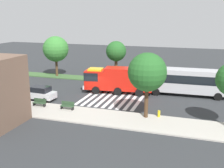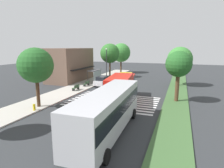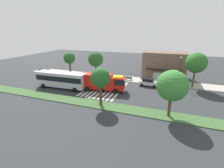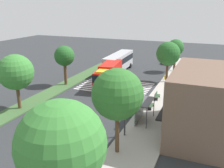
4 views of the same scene
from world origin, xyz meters
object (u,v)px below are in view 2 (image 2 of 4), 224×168
at_px(bench_near_shelter, 87,83).
at_px(median_tree_far_west, 179,65).
at_px(bench_west_of_shelter, 76,87).
at_px(street_lamp, 106,61).
at_px(sidewalk_tree_east, 110,53).
at_px(fire_hydrant, 34,107).
at_px(median_tree_west, 180,59).
at_px(bus_stop_shelter, 96,74).
at_px(transit_bus, 108,109).
at_px(sidewalk_tree_far_east, 121,53).
at_px(parked_car_mid, 103,81).
at_px(sidewalk_tree_west, 36,65).
at_px(fire_truck, 122,87).

distance_m(bench_near_shelter, median_tree_far_west, 16.95).
relative_size(bench_west_of_shelter, street_lamp, 0.24).
xyz_separation_m(sidewalk_tree_east, fire_hydrant, (-25.27, -0.50, -5.18)).
bearing_deg(bench_west_of_shelter, median_tree_west, -57.28).
xyz_separation_m(bench_west_of_shelter, median_tree_far_west, (-1.01, -15.70, 4.33)).
distance_m(bus_stop_shelter, fire_hydrant, 18.24).
xyz_separation_m(transit_bus, median_tree_west, (22.82, -5.04, 2.78)).
bearing_deg(bus_stop_shelter, median_tree_far_west, -119.11).
xyz_separation_m(sidewalk_tree_far_east, fire_hydrant, (-33.84, -0.50, -5.09)).
xyz_separation_m(street_lamp, sidewalk_tree_east, (3.18, 0.40, 1.60)).
distance_m(parked_car_mid, sidewalk_tree_east, 10.86).
distance_m(transit_bus, sidewalk_tree_west, 11.31).
relative_size(bench_west_of_shelter, sidewalk_tree_east, 0.21).
xyz_separation_m(fire_truck, bench_west_of_shelter, (3.28, 8.90, -1.43)).
xyz_separation_m(fire_truck, transit_bus, (-9.45, -1.76, 0.13)).
bearing_deg(median_tree_far_west, bench_west_of_shelter, 86.31).
bearing_deg(bench_west_of_shelter, fire_truck, -110.24).
height_order(fire_truck, sidewalk_tree_far_east, sidewalk_tree_far_east).
height_order(fire_truck, fire_hydrant, fire_truck).
bearing_deg(street_lamp, median_tree_far_west, -130.22).
bearing_deg(median_tree_far_west, bus_stop_shelter, 60.89).
distance_m(sidewalk_tree_west, median_tree_far_west, 17.38).
relative_size(street_lamp, sidewalk_tree_west, 0.97).
distance_m(parked_car_mid, fire_hydrant, 15.85).
relative_size(transit_bus, median_tree_far_west, 1.77).
bearing_deg(median_tree_west, bus_stop_shelter, 98.59).
relative_size(fire_truck, sidewalk_tree_west, 1.42).
distance_m(bench_near_shelter, sidewalk_tree_east, 12.21).
height_order(parked_car_mid, fire_hydrant, parked_car_mid).
bearing_deg(bench_near_shelter, fire_truck, -128.17).
bearing_deg(sidewalk_tree_east, bench_near_shelter, 178.29).
xyz_separation_m(street_lamp, median_tree_west, (-1.56, -14.96, 0.85)).
distance_m(transit_bus, bench_west_of_shelter, 16.68).
xyz_separation_m(transit_bus, bench_near_shelter, (16.45, 10.66, -1.56)).
relative_size(bench_west_of_shelter, sidewalk_tree_west, 0.23).
distance_m(median_tree_far_west, median_tree_west, 11.10).
distance_m(parked_car_mid, sidewalk_tree_far_east, 18.81).
distance_m(bus_stop_shelter, bench_near_shelter, 4.20).
relative_size(fire_truck, median_tree_far_west, 1.51).
xyz_separation_m(fire_truck, sidewalk_tree_east, (18.10, 8.57, 3.65)).
relative_size(parked_car_mid, sidewalk_tree_east, 0.56).
height_order(transit_bus, bench_west_of_shelter, transit_bus).
relative_size(street_lamp, sidewalk_tree_far_east, 0.84).
distance_m(transit_bus, median_tree_far_west, 13.06).
relative_size(fire_truck, bench_near_shelter, 6.16).
height_order(bus_stop_shelter, street_lamp, street_lamp).
bearing_deg(bench_near_shelter, median_tree_west, -67.91).
xyz_separation_m(bus_stop_shelter, median_tree_far_west, (-8.73, -15.67, 3.04)).
height_order(bench_near_shelter, sidewalk_tree_west, sidewalk_tree_west).
bearing_deg(sidewalk_tree_east, sidewalk_tree_far_east, 0.00).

